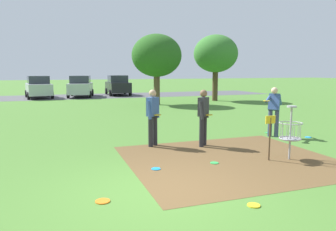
% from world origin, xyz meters
% --- Properties ---
extents(ground_plane, '(160.00, 160.00, 0.00)m').
position_xyz_m(ground_plane, '(0.00, 0.00, 0.00)').
color(ground_plane, '#47752D').
extents(dirt_tee_pad, '(5.21, 4.63, 0.01)m').
position_xyz_m(dirt_tee_pad, '(2.36, 1.55, 0.00)').
color(dirt_tee_pad, brown).
rests_on(dirt_tee_pad, ground).
extents(disc_golf_basket, '(0.98, 0.58, 1.39)m').
position_xyz_m(disc_golf_basket, '(3.73, 1.06, 0.75)').
color(disc_golf_basket, '#9E9EA3').
rests_on(disc_golf_basket, ground).
extents(player_foreground_watching, '(0.48, 0.45, 1.71)m').
position_xyz_m(player_foreground_watching, '(0.90, 3.64, 0.97)').
color(player_foreground_watching, '#232328').
rests_on(player_foreground_watching, ground).
extents(player_waiting_left, '(1.09, 0.66, 1.71)m').
position_xyz_m(player_waiting_left, '(5.22, 3.60, 0.99)').
color(player_waiting_left, '#384260').
rests_on(player_waiting_left, ground).
extents(player_waiting_right, '(0.46, 0.45, 1.71)m').
position_xyz_m(player_waiting_right, '(2.33, 3.13, 0.97)').
color(player_waiting_right, '#232328').
rests_on(player_waiting_right, ground).
extents(frisbee_near_basket, '(0.21, 0.21, 0.02)m').
position_xyz_m(frisbee_near_basket, '(1.80, 1.37, 0.01)').
color(frisbee_near_basket, green).
rests_on(frisbee_near_basket, ground).
extents(frisbee_mid_grass, '(0.22, 0.22, 0.02)m').
position_xyz_m(frisbee_mid_grass, '(1.25, -1.10, 0.01)').
color(frisbee_mid_grass, gold).
rests_on(frisbee_mid_grass, ground).
extents(frisbee_far_left, '(0.21, 0.21, 0.02)m').
position_xyz_m(frisbee_far_left, '(0.30, 1.39, 0.01)').
color(frisbee_far_left, '#1E93DB').
rests_on(frisbee_far_left, ground).
extents(frisbee_far_right, '(0.21, 0.21, 0.02)m').
position_xyz_m(frisbee_far_right, '(5.46, 4.20, 0.01)').
color(frisbee_far_right, green).
rests_on(frisbee_far_right, ground).
extents(frisbee_scattered_a, '(0.26, 0.26, 0.02)m').
position_xyz_m(frisbee_scattered_a, '(-1.13, -0.08, 0.01)').
color(frisbee_scattered_a, orange).
rests_on(frisbee_scattered_a, ground).
extents(frisbee_scattered_b, '(0.21, 0.21, 0.02)m').
position_xyz_m(frisbee_scattered_b, '(6.27, 3.06, 0.01)').
color(frisbee_scattered_b, '#1E93DB').
rests_on(frisbee_scattered_b, ground).
extents(tree_near_left, '(3.29, 3.29, 4.93)m').
position_xyz_m(tree_near_left, '(9.63, 16.31, 3.50)').
color(tree_near_left, '#4C3823').
rests_on(tree_near_left, ground).
extents(tree_near_right, '(3.30, 3.30, 4.66)m').
position_xyz_m(tree_near_right, '(4.59, 15.02, 3.24)').
color(tree_near_right, brown).
rests_on(tree_near_right, ground).
extents(parking_lot_strip, '(36.00, 6.00, 0.01)m').
position_xyz_m(parking_lot_strip, '(0.00, 23.91, 0.00)').
color(parking_lot_strip, '#4C4C51').
rests_on(parking_lot_strip, ground).
extents(parked_car_leftmost, '(2.39, 4.40, 1.84)m').
position_xyz_m(parked_car_leftmost, '(-3.12, 23.38, 0.92)').
color(parked_car_leftmost, '#B2B7BC').
rests_on(parked_car_leftmost, ground).
extents(parked_car_center_left, '(2.51, 4.45, 1.84)m').
position_xyz_m(parked_car_center_left, '(0.28, 23.42, 0.92)').
color(parked_car_center_left, '#B2B7BC').
rests_on(parked_car_center_left, ground).
extents(parked_car_center_right, '(2.02, 4.22, 1.84)m').
position_xyz_m(parked_car_center_right, '(3.73, 24.49, 0.92)').
color(parked_car_center_right, black).
rests_on(parked_car_center_right, ground).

